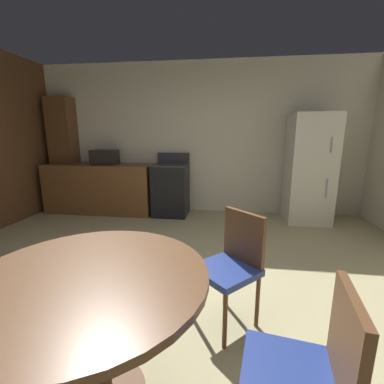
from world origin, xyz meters
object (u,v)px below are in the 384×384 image
(oven_range, at_px, (171,189))
(microwave, at_px, (105,157))
(chair_east, at_px, (310,372))
(chair_northeast, at_px, (233,262))
(dining_table, at_px, (91,302))
(refrigerator, at_px, (309,169))

(oven_range, distance_m, microwave, 1.34)
(oven_range, relative_size, chair_east, 1.26)
(oven_range, height_order, chair_northeast, oven_range)
(microwave, distance_m, chair_northeast, 3.55)
(dining_table, xyz_separation_m, chair_east, (1.02, -0.17, -0.10))
(dining_table, xyz_separation_m, chair_northeast, (0.73, 0.73, -0.10))
(chair_east, bearing_deg, refrigerator, -95.96)
(microwave, distance_m, dining_table, 3.77)
(refrigerator, xyz_separation_m, chair_east, (-0.99, -3.54, -0.38))
(dining_table, relative_size, chair_east, 1.37)
(refrigerator, distance_m, chair_northeast, 2.95)
(dining_table, relative_size, chair_northeast, 1.37)
(microwave, bearing_deg, dining_table, -65.80)
(oven_range, bearing_deg, refrigerator, -1.32)
(refrigerator, xyz_separation_m, microwave, (-3.54, 0.05, 0.15))
(oven_range, distance_m, dining_table, 3.44)
(dining_table, distance_m, chair_east, 1.04)
(refrigerator, relative_size, microwave, 4.00)
(refrigerator, relative_size, chair_east, 2.02)
(refrigerator, bearing_deg, chair_east, -105.64)
(microwave, bearing_deg, chair_east, -54.58)
(oven_range, distance_m, refrigerator, 2.36)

